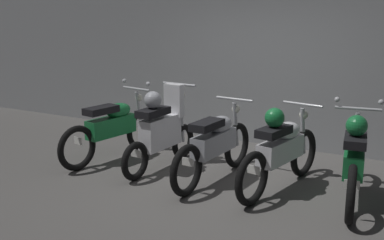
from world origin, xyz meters
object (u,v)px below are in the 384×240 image
at_px(motorbike_slot_1, 161,130).
at_px(motorbike_slot_3, 281,149).
at_px(motorbike_slot_2, 215,144).
at_px(motorbike_slot_4, 354,158).
at_px(motorbike_slot_0, 113,127).

xyz_separation_m(motorbike_slot_1, motorbike_slot_3, (1.75, 0.02, -0.04)).
bearing_deg(motorbike_slot_1, motorbike_slot_2, -4.31).
xyz_separation_m(motorbike_slot_1, motorbike_slot_4, (2.62, 0.08, -0.04)).
relative_size(motorbike_slot_0, motorbike_slot_1, 1.15).
height_order(motorbike_slot_0, motorbike_slot_4, same).
height_order(motorbike_slot_1, motorbike_slot_2, motorbike_slot_1).
distance_m(motorbike_slot_0, motorbike_slot_3, 2.62).
relative_size(motorbike_slot_0, motorbike_slot_4, 1.00).
height_order(motorbike_slot_2, motorbike_slot_3, motorbike_slot_3).
relative_size(motorbike_slot_1, motorbike_slot_2, 0.86).
distance_m(motorbike_slot_1, motorbike_slot_3, 1.75).
xyz_separation_m(motorbike_slot_0, motorbike_slot_3, (2.62, 0.01, 0.03)).
xyz_separation_m(motorbike_slot_0, motorbike_slot_1, (0.87, -0.01, 0.07)).
bearing_deg(motorbike_slot_0, motorbike_slot_1, -0.52).
bearing_deg(motorbike_slot_0, motorbike_slot_4, 1.16).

